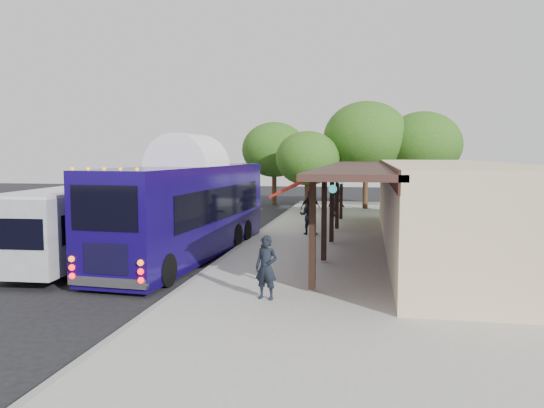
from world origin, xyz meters
The scene contains 15 objects.
ground centered at (0.00, 0.00, 0.00)m, with size 90.00×90.00×0.00m, color black.
sidewalk centered at (5.00, 4.00, 0.07)m, with size 10.00×40.00×0.15m, color #9E9B93.
curb centered at (0.05, 4.00, 0.07)m, with size 0.20×40.00×0.16m, color gray.
station_shelter centered at (8.38, 4.00, 1.85)m, with size 8.15×20.00×3.60m.
coach_bus centered at (-1.45, 0.76, 2.02)m, with size 3.25×11.86×3.76m.
city_bus centered at (-4.98, 0.04, 1.52)m, with size 2.74×10.36×2.76m.
ped_a centered at (2.68, -5.00, 0.99)m, with size 0.62×0.40×1.69m, color black.
ped_b centered at (2.54, 6.38, 1.06)m, with size 0.88×0.69×1.82m, color black.
ped_c centered at (2.26, 9.72, 1.07)m, with size 1.08×0.45×1.84m, color black.
ped_d centered at (3.40, 13.76, 0.98)m, with size 1.08×0.62×1.67m, color black.
sign_board centered at (2.25, -3.09, 0.93)m, with size 0.12×0.53×1.16m.
tree_left centered at (1.28, 16.92, 3.64)m, with size 4.27×4.27×5.47m.
tree_mid centered at (5.11, 18.85, 5.04)m, with size 5.90×5.90×7.55m.
tree_right centered at (8.91, 19.22, 4.56)m, with size 5.34×5.34×6.84m.
tree_far centered at (-1.88, 22.01, 4.25)m, with size 4.99×4.99×6.38m.
Camera 1 is at (5.26, -18.43, 3.98)m, focal length 35.00 mm.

